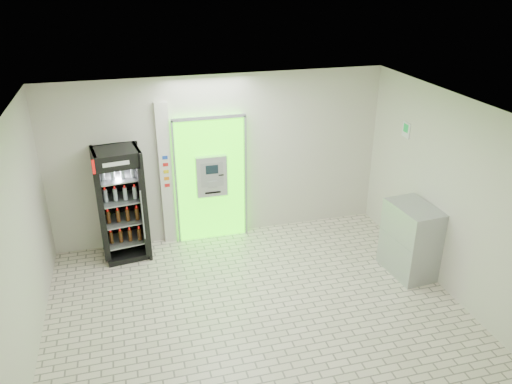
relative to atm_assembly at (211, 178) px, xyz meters
name	(u,v)px	position (x,y,z in m)	size (l,w,h in m)	color
ground	(257,312)	(0.20, -2.41, -1.17)	(6.00, 6.00, 0.00)	beige
room_shell	(257,199)	(0.20, -2.41, 0.67)	(6.00, 6.00, 6.00)	beige
atm_assembly	(211,178)	(0.00, 0.00, 0.00)	(1.30, 0.24, 2.33)	#36F50A
pillar	(166,175)	(-0.78, 0.04, 0.13)	(0.22, 0.11, 2.60)	silver
beverage_cooler	(122,206)	(-1.58, -0.24, -0.23)	(0.82, 0.77, 1.96)	black
steel_cabinet	(411,240)	(2.89, -2.02, -0.57)	(0.68, 0.95, 1.20)	#A4A7AB
exit_sign	(406,130)	(3.19, -1.01, 0.95)	(0.02, 0.22, 0.26)	white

